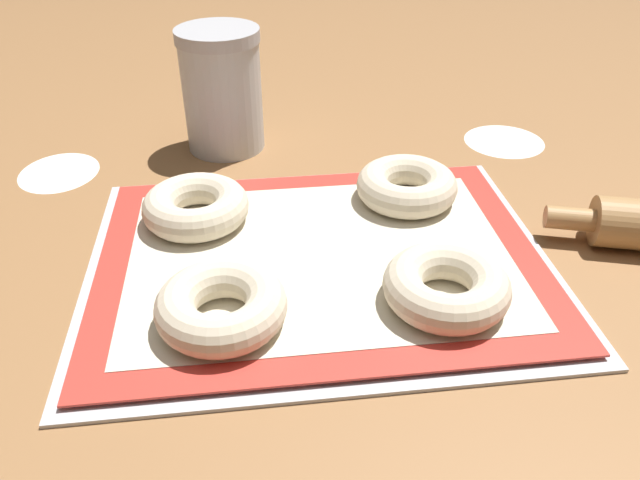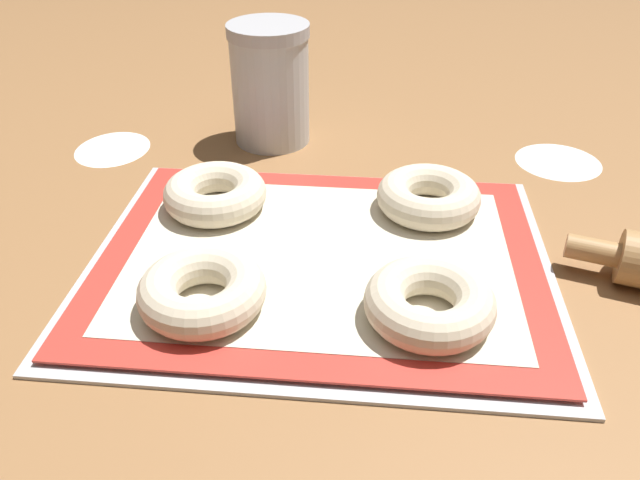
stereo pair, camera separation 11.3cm
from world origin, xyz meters
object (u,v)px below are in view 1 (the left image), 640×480
(bagel_front_left, at_px, (221,306))
(bagel_front_right, at_px, (446,286))
(bagel_back_right, at_px, (407,186))
(baking_tray, at_px, (320,260))
(flour_canister, at_px, (222,90))
(bagel_back_left, at_px, (196,206))

(bagel_front_left, relative_size, bagel_front_right, 1.00)
(bagel_front_left, relative_size, bagel_back_right, 1.00)
(bagel_front_right, bearing_deg, baking_tray, 140.14)
(bagel_back_right, distance_m, flour_canister, 0.29)
(baking_tray, xyz_separation_m, flour_canister, (-0.10, 0.29, 0.08))
(bagel_front_left, xyz_separation_m, bagel_back_left, (-0.03, 0.17, 0.00))
(bagel_front_left, height_order, bagel_back_left, same)
(bagel_back_right, bearing_deg, baking_tray, -139.06)
(baking_tray, distance_m, bagel_back_left, 0.15)
(bagel_front_left, distance_m, bagel_front_right, 0.20)
(bagel_back_right, xyz_separation_m, flour_canister, (-0.21, 0.19, 0.05))
(baking_tray, bearing_deg, bagel_back_right, 40.94)
(baking_tray, xyz_separation_m, bagel_front_left, (-0.10, -0.09, 0.03))
(bagel_front_left, height_order, bagel_front_right, same)
(bagel_front_right, height_order, flour_canister, flour_canister)
(bagel_front_right, xyz_separation_m, bagel_back_left, (-0.23, 0.17, 0.00))
(bagel_front_right, xyz_separation_m, flour_canister, (-0.20, 0.38, 0.05))
(bagel_back_left, distance_m, bagel_back_right, 0.24)
(bagel_front_left, xyz_separation_m, flour_canister, (0.00, 0.38, 0.05))
(bagel_front_right, bearing_deg, bagel_back_right, 87.52)
(bagel_back_left, distance_m, flour_canister, 0.22)
(bagel_back_left, bearing_deg, baking_tray, -32.65)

